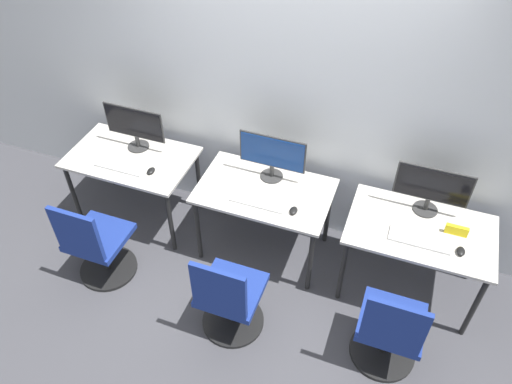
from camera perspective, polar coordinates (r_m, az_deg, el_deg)
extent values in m
plane|color=#3D3D42|center=(4.30, -0.62, -9.54)|extent=(20.00, 20.00, 0.00)
cube|color=silver|center=(3.92, 3.41, 12.05)|extent=(12.00, 0.05, 2.80)
cube|color=#BCB7AD|center=(4.45, -14.13, 3.85)|extent=(1.07, 0.67, 0.02)
cylinder|color=black|center=(4.76, -20.10, -0.31)|extent=(0.04, 0.04, 0.68)
cylinder|color=black|center=(4.30, -9.74, -3.41)|extent=(0.04, 0.04, 0.68)
cylinder|color=black|center=(5.08, -16.51, 3.79)|extent=(0.04, 0.04, 0.68)
cylinder|color=black|center=(4.65, -6.55, 1.31)|extent=(0.04, 0.04, 0.68)
cylinder|color=#2D2D2D|center=(4.52, -13.27, 5.10)|extent=(0.19, 0.19, 0.01)
cylinder|color=#2D2D2D|center=(4.49, -13.39, 5.71)|extent=(0.04, 0.04, 0.11)
cube|color=#2D2D2D|center=(4.38, -13.75, 7.70)|extent=(0.55, 0.01, 0.29)
cube|color=black|center=(4.38, -13.81, 7.64)|extent=(0.52, 0.01, 0.27)
cube|color=silver|center=(4.35, -15.13, 2.96)|extent=(0.44, 0.16, 0.02)
ellipsoid|color=black|center=(4.22, -11.91, 2.39)|extent=(0.06, 0.09, 0.03)
cylinder|color=black|center=(4.51, -16.45, -8.35)|extent=(0.48, 0.48, 0.03)
cylinder|color=black|center=(4.36, -16.95, -6.75)|extent=(0.04, 0.04, 0.36)
cube|color=navy|center=(4.21, -17.50, -4.94)|extent=(0.44, 0.44, 0.05)
cube|color=navy|center=(3.94, -19.81, -4.55)|extent=(0.40, 0.04, 0.44)
cube|color=#BCB7AD|center=(3.99, 0.99, 0.13)|extent=(1.07, 0.67, 0.02)
cylinder|color=black|center=(4.20, -6.64, -4.31)|extent=(0.04, 0.04, 0.68)
cylinder|color=black|center=(3.98, 6.22, -7.88)|extent=(0.04, 0.04, 0.68)
cylinder|color=black|center=(4.56, -3.63, 0.58)|extent=(0.04, 0.04, 0.68)
cylinder|color=black|center=(4.35, 8.23, -2.42)|extent=(0.04, 0.04, 0.68)
cylinder|color=#2D2D2D|center=(4.10, 1.80, 1.84)|extent=(0.19, 0.19, 0.01)
cylinder|color=#2D2D2D|center=(4.06, 1.81, 2.48)|extent=(0.04, 0.04, 0.11)
cube|color=#2D2D2D|center=(3.94, 1.90, 4.61)|extent=(0.55, 0.01, 0.29)
cube|color=navy|center=(3.94, 1.86, 4.54)|extent=(0.52, 0.01, 0.27)
cube|color=silver|center=(3.88, 0.29, -0.97)|extent=(0.44, 0.16, 0.02)
ellipsoid|color=black|center=(3.80, 4.31, -2.14)|extent=(0.06, 0.09, 0.03)
cylinder|color=black|center=(4.03, -2.62, -14.43)|extent=(0.48, 0.48, 0.03)
cylinder|color=black|center=(3.87, -2.72, -12.88)|extent=(0.04, 0.04, 0.36)
cube|color=navy|center=(3.70, -2.82, -11.11)|extent=(0.44, 0.44, 0.05)
cube|color=navy|center=(3.40, -4.28, -11.26)|extent=(0.40, 0.04, 0.44)
cube|color=#BCB7AD|center=(3.89, 18.36, -4.15)|extent=(1.07, 0.67, 0.02)
cylinder|color=black|center=(3.95, 9.84, -8.81)|extent=(0.04, 0.04, 0.68)
cylinder|color=black|center=(4.02, 23.66, -11.98)|extent=(0.04, 0.04, 0.68)
cylinder|color=black|center=(4.33, 11.52, -3.23)|extent=(0.04, 0.04, 0.68)
cylinder|color=black|center=(4.39, 23.97, -6.19)|extent=(0.04, 0.04, 0.68)
cylinder|color=#2D2D2D|center=(4.03, 18.76, -1.88)|extent=(0.19, 0.19, 0.01)
cylinder|color=#2D2D2D|center=(3.99, 18.95, -1.26)|extent=(0.04, 0.04, 0.11)
cube|color=#2D2D2D|center=(3.87, 19.57, 0.79)|extent=(0.55, 0.01, 0.29)
cube|color=black|center=(3.86, 19.56, 0.71)|extent=(0.52, 0.01, 0.27)
cube|color=silver|center=(3.79, 18.23, -5.16)|extent=(0.44, 0.16, 0.02)
ellipsoid|color=black|center=(3.80, 22.35, -6.29)|extent=(0.06, 0.09, 0.03)
cylinder|color=black|center=(4.00, 14.18, -17.25)|extent=(0.48, 0.48, 0.03)
cylinder|color=black|center=(3.84, 14.69, -15.79)|extent=(0.04, 0.04, 0.36)
cube|color=navy|center=(3.67, 15.25, -14.12)|extent=(0.44, 0.44, 0.05)
cube|color=navy|center=(3.35, 15.48, -14.60)|extent=(0.40, 0.04, 0.44)
cube|color=yellow|center=(3.90, 21.95, -4.08)|extent=(0.16, 0.03, 0.08)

